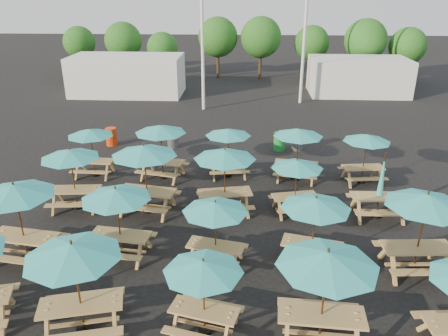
# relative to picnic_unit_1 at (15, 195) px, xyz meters

# --- Properties ---
(ground) EXTENTS (120.00, 120.00, 0.00)m
(ground) POSITION_rel_picnic_unit_1_xyz_m (5.59, 3.21, -2.15)
(ground) COLOR black
(ground) RESTS_ON ground
(picnic_unit_1) EXTENTS (2.53, 2.53, 2.49)m
(picnic_unit_1) POSITION_rel_picnic_unit_1_xyz_m (0.00, 0.00, 0.00)
(picnic_unit_1) COLOR #AE884D
(picnic_unit_1) RESTS_ON ground
(picnic_unit_2) EXTENTS (2.23, 2.23, 2.30)m
(picnic_unit_2) POSITION_rel_picnic_unit_1_xyz_m (0.28, 3.29, -0.16)
(picnic_unit_2) COLOR #AE884D
(picnic_unit_2) RESTS_ON ground
(picnic_unit_3) EXTENTS (1.95, 1.95, 2.11)m
(picnic_unit_3) POSITION_rel_picnic_unit_1_xyz_m (-0.01, 6.20, -0.33)
(picnic_unit_3) COLOR #AE884D
(picnic_unit_3) RESTS_ON ground
(picnic_unit_4) EXTENTS (2.63, 2.63, 2.42)m
(picnic_unit_4) POSITION_rel_picnic_unit_1_xyz_m (2.68, -2.75, -0.06)
(picnic_unit_4) COLOR #AE884D
(picnic_unit_4) RESTS_ON ground
(picnic_unit_5) EXTENTS (2.27, 2.27, 2.26)m
(picnic_unit_5) POSITION_rel_picnic_unit_1_xyz_m (2.75, 0.34, -0.20)
(picnic_unit_5) COLOR #AE884D
(picnic_unit_5) RESTS_ON ground
(picnic_unit_6) EXTENTS (2.63, 2.63, 2.54)m
(picnic_unit_6) POSITION_rel_picnic_unit_1_xyz_m (2.94, 3.16, 0.04)
(picnic_unit_6) COLOR #AE884D
(picnic_unit_6) RESTS_ON ground
(picnic_unit_7) EXTENTS (2.53, 2.53, 2.35)m
(picnic_unit_7) POSITION_rel_picnic_unit_1_xyz_m (2.93, 6.13, -0.12)
(picnic_unit_7) COLOR #AE884D
(picnic_unit_7) RESTS_ON ground
(picnic_unit_8) EXTENTS (2.20, 2.20, 2.03)m
(picnic_unit_8) POSITION_rel_picnic_unit_1_xyz_m (5.52, -2.66, -0.40)
(picnic_unit_8) COLOR #AE884D
(picnic_unit_8) RESTS_ON ground
(picnic_unit_9) EXTENTS (2.22, 2.22, 2.09)m
(picnic_unit_9) POSITION_rel_picnic_unit_1_xyz_m (5.60, 0.01, -0.35)
(picnic_unit_9) COLOR #AE884D
(picnic_unit_9) RESTS_ON ground
(picnic_unit_10) EXTENTS (2.54, 2.54, 2.41)m
(picnic_unit_10) POSITION_rel_picnic_unit_1_xyz_m (5.70, 3.26, -0.07)
(picnic_unit_10) COLOR #AE884D
(picnic_unit_10) RESTS_ON ground
(picnic_unit_11) EXTENTS (2.18, 2.18, 2.12)m
(picnic_unit_11) POSITION_rel_picnic_unit_1_xyz_m (5.67, 6.48, -0.32)
(picnic_unit_11) COLOR #AE884D
(picnic_unit_11) RESTS_ON ground
(picnic_unit_12) EXTENTS (2.35, 2.35, 2.47)m
(picnic_unit_12) POSITION_rel_picnic_unit_1_xyz_m (8.16, -2.83, -0.02)
(picnic_unit_12) COLOR #AE884D
(picnic_unit_12) RESTS_ON ground
(picnic_unit_13) EXTENTS (2.39, 2.39, 2.20)m
(picnic_unit_13) POSITION_rel_picnic_unit_1_xyz_m (8.36, 0.18, -0.25)
(picnic_unit_13) COLOR #AE884D
(picnic_unit_13) RESTS_ON ground
(picnic_unit_14) EXTENTS (2.17, 2.17, 2.03)m
(picnic_unit_14) POSITION_rel_picnic_unit_1_xyz_m (8.18, 3.36, -0.40)
(picnic_unit_14) COLOR #AE884D
(picnic_unit_14) RESTS_ON ground
(picnic_unit_15) EXTENTS (2.31, 2.31, 2.25)m
(picnic_unit_15) POSITION_rel_picnic_unit_1_xyz_m (8.51, 6.24, -0.20)
(picnic_unit_15) COLOR #AE884D
(picnic_unit_15) RESTS_ON ground
(picnic_unit_17) EXTENTS (2.36, 2.36, 2.47)m
(picnic_unit_17) POSITION_rel_picnic_unit_1_xyz_m (11.25, 0.02, -0.02)
(picnic_unit_17) COLOR #AE884D
(picnic_unit_17) RESTS_ON ground
(picnic_unit_18) EXTENTS (1.91, 1.68, 2.40)m
(picnic_unit_18) POSITION_rel_picnic_unit_1_xyz_m (11.06, 3.22, -1.16)
(picnic_unit_18) COLOR #AE884D
(picnic_unit_18) RESTS_ON ground
(picnic_unit_19) EXTENTS (2.10, 2.10, 2.11)m
(picnic_unit_19) POSITION_rel_picnic_unit_1_xyz_m (11.21, 6.09, -0.33)
(picnic_unit_19) COLOR #AE884D
(picnic_unit_19) RESTS_ON ground
(waste_bin_0) EXTENTS (0.56, 0.56, 0.90)m
(waste_bin_0) POSITION_rel_picnic_unit_1_xyz_m (-0.41, 10.04, -1.70)
(waste_bin_0) COLOR red
(waste_bin_0) RESTS_ON ground
(waste_bin_1) EXTENTS (0.56, 0.56, 0.90)m
(waste_bin_1) POSITION_rel_picnic_unit_1_xyz_m (2.74, 9.91, -1.70)
(waste_bin_1) COLOR gray
(waste_bin_1) RESTS_ON ground
(waste_bin_2) EXTENTS (0.56, 0.56, 0.90)m
(waste_bin_2) POSITION_rel_picnic_unit_1_xyz_m (8.04, 9.74, -1.70)
(waste_bin_2) COLOR #18852E
(waste_bin_2) RESTS_ON ground
(waste_bin_3) EXTENTS (0.56, 0.56, 0.90)m
(waste_bin_3) POSITION_rel_picnic_unit_1_xyz_m (8.96, 9.85, -1.70)
(waste_bin_3) COLOR gray
(waste_bin_3) RESTS_ON ground
(mast_0) EXTENTS (0.20, 0.20, 12.00)m
(mast_0) POSITION_rel_picnic_unit_1_xyz_m (3.59, 17.21, 3.85)
(mast_0) COLOR silver
(mast_0) RESTS_ON ground
(mast_1) EXTENTS (0.20, 0.20, 12.00)m
(mast_1) POSITION_rel_picnic_unit_1_xyz_m (10.09, 19.21, 3.85)
(mast_1) COLOR silver
(mast_1) RESTS_ON ground
(event_tent_0) EXTENTS (8.00, 4.00, 2.80)m
(event_tent_0) POSITION_rel_picnic_unit_1_xyz_m (-2.41, 21.21, -0.75)
(event_tent_0) COLOR silver
(event_tent_0) RESTS_ON ground
(event_tent_1) EXTENTS (7.00, 4.00, 2.60)m
(event_tent_1) POSITION_rel_picnic_unit_1_xyz_m (14.59, 22.21, -0.85)
(event_tent_1) COLOR silver
(event_tent_1) RESTS_ON ground
(tree_0) EXTENTS (2.80, 2.80, 4.24)m
(tree_0) POSITION_rel_picnic_unit_1_xyz_m (-8.48, 28.46, 0.68)
(tree_0) COLOR #382314
(tree_0) RESTS_ON ground
(tree_1) EXTENTS (3.11, 3.11, 4.72)m
(tree_1) POSITION_rel_picnic_unit_1_xyz_m (-4.15, 27.11, 1.00)
(tree_1) COLOR #382314
(tree_1) RESTS_ON ground
(tree_2) EXTENTS (2.59, 2.59, 3.93)m
(tree_2) POSITION_rel_picnic_unit_1_xyz_m (-0.80, 26.87, 0.47)
(tree_2) COLOR #382314
(tree_2) RESTS_ON ground
(tree_3) EXTENTS (3.36, 3.36, 5.09)m
(tree_3) POSITION_rel_picnic_unit_1_xyz_m (3.84, 27.93, 1.25)
(tree_3) COLOR #382314
(tree_3) RESTS_ON ground
(tree_4) EXTENTS (3.41, 3.41, 5.17)m
(tree_4) POSITION_rel_picnic_unit_1_xyz_m (7.49, 27.47, 1.31)
(tree_4) COLOR #382314
(tree_4) RESTS_ON ground
(tree_5) EXTENTS (2.94, 2.94, 4.45)m
(tree_5) POSITION_rel_picnic_unit_1_xyz_m (11.82, 27.89, 0.82)
(tree_5) COLOR #382314
(tree_5) RESTS_ON ground
(tree_6) EXTENTS (3.38, 3.38, 5.13)m
(tree_6) POSITION_rel_picnic_unit_1_xyz_m (15.83, 26.11, 1.27)
(tree_6) COLOR #382314
(tree_6) RESTS_ON ground
(tree_7) EXTENTS (2.95, 2.95, 4.48)m
(tree_7) POSITION_rel_picnic_unit_1_xyz_m (19.22, 26.14, 0.84)
(tree_7) COLOR #382314
(tree_7) RESTS_ON ground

